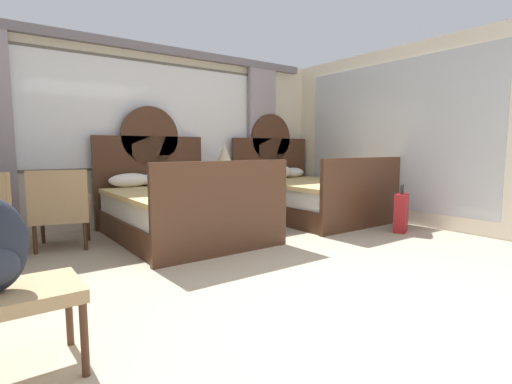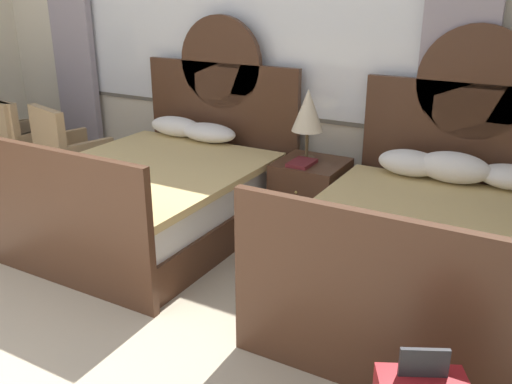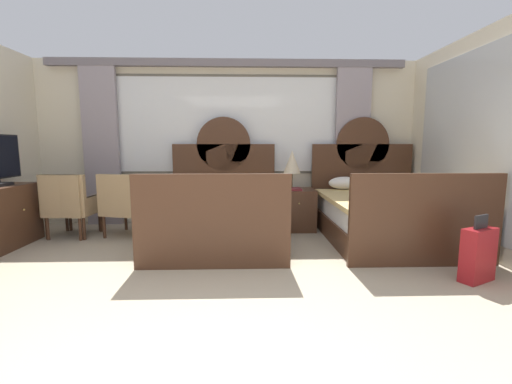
# 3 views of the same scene
# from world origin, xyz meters

# --- Properties ---
(wall_back_window) EXTENTS (6.23, 0.22, 2.70)m
(wall_back_window) POSITION_xyz_m (0.00, 4.13, 1.43)
(wall_back_window) COLOR beige
(wall_back_window) RESTS_ON ground_plane
(bed_near_window) EXTENTS (1.67, 2.17, 1.77)m
(bed_near_window) POSITION_xyz_m (-0.07, 2.97, 0.36)
(bed_near_window) COLOR #472B1C
(bed_near_window) RESTS_ON ground_plane
(bed_near_mirror) EXTENTS (1.67, 2.17, 1.77)m
(bed_near_mirror) POSITION_xyz_m (2.23, 2.98, 0.37)
(bed_near_mirror) COLOR #472B1C
(bed_near_mirror) RESTS_ON ground_plane
(nightstand_between_beds) EXTENTS (0.55, 0.58, 0.64)m
(nightstand_between_beds) POSITION_xyz_m (1.08, 3.57, 0.32)
(nightstand_between_beds) COLOR #472B1C
(nightstand_between_beds) RESTS_ON ground_plane
(table_lamp_on_nightstand) EXTENTS (0.27, 0.27, 0.60)m
(table_lamp_on_nightstand) POSITION_xyz_m (1.01, 3.62, 1.05)
(table_lamp_on_nightstand) COLOR brown
(table_lamp_on_nightstand) RESTS_ON nightstand_between_beds
(book_on_nightstand) EXTENTS (0.18, 0.26, 0.03)m
(book_on_nightstand) POSITION_xyz_m (1.04, 3.46, 0.65)
(book_on_nightstand) COLOR maroon
(book_on_nightstand) RESTS_ON nightstand_between_beds
(armchair_by_window_left) EXTENTS (0.75, 0.75, 0.92)m
(armchair_by_window_left) POSITION_xyz_m (-1.44, 3.22, 0.48)
(armchair_by_window_left) COLOR tan
(armchair_by_window_left) RESTS_ON ground_plane
(armchair_by_window_centre) EXTENTS (0.69, 0.69, 0.92)m
(armchair_by_window_centre) POSITION_xyz_m (-2.23, 3.21, 0.48)
(armchair_by_window_centre) COLOR tan
(armchair_by_window_centre) RESTS_ON ground_plane
(armchair_by_window_right) EXTENTS (0.61, 0.61, 0.92)m
(armchair_by_window_right) POSITION_xyz_m (-2.22, 3.21, 0.48)
(armchair_by_window_right) COLOR tan
(armchair_by_window_right) RESTS_ON ground_plane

